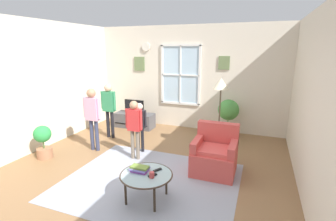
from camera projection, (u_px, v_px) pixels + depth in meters
ground_plane at (138, 176)px, 4.39m from camera, size 5.83×6.60×0.02m
back_wall at (188, 78)px, 6.81m from camera, size 5.23×0.17×2.82m
side_wall_left at (18, 89)px, 4.96m from camera, size 0.12×6.00×2.82m
side_wall_right at (323, 113)px, 3.12m from camera, size 0.12×6.00×2.82m
area_rug at (151, 181)px, 4.21m from camera, size 2.88×2.37×0.01m
tv_stand at (135, 120)px, 7.05m from camera, size 1.12×0.46×0.41m
television at (134, 106)px, 6.95m from camera, size 0.58×0.08×0.39m
armchair at (215, 155)px, 4.48m from camera, size 0.76×0.74×0.87m
coffee_table at (146, 176)px, 3.62m from camera, size 0.79×0.79×0.42m
book_stack at (140, 169)px, 3.69m from camera, size 0.26×0.20×0.08m
cup at (152, 175)px, 3.51m from camera, size 0.07×0.07×0.08m
remote_near_books at (152, 175)px, 3.56m from camera, size 0.11×0.14×0.02m
remote_near_cup at (157, 170)px, 3.71m from camera, size 0.11×0.14×0.02m
person_red_shirt at (134, 123)px, 4.88m from camera, size 0.37×0.17×1.22m
person_black_shirt at (140, 122)px, 5.27m from camera, size 0.33×0.15×1.09m
person_pink_shirt at (93, 112)px, 5.30m from camera, size 0.42×0.19×1.38m
person_green_shirt at (109, 104)px, 6.08m from camera, size 0.41×0.19×1.37m
potted_plant_by_window at (228, 114)px, 6.16m from camera, size 0.52×0.52×0.98m
potted_plant_corner at (43, 140)px, 5.03m from camera, size 0.34×0.34×0.69m
floor_lamp at (221, 91)px, 4.96m from camera, size 0.32×0.32×1.63m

